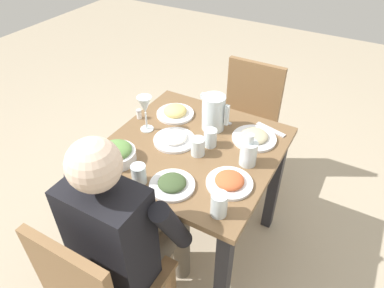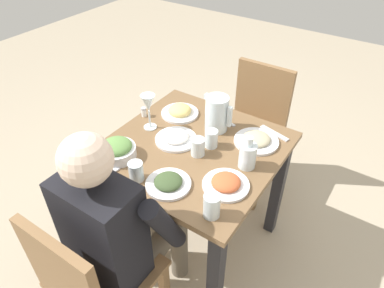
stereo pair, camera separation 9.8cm
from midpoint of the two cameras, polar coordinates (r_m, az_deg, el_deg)
The scene contains 22 objects.
ground_plane at distance 2.28m, azimuth -1.24°, elevation -15.49°, with size 8.00×8.00×0.00m, color tan.
dining_table at distance 1.82m, azimuth -1.50°, elevation -3.95°, with size 0.83×0.83×0.76m.
chair_near at distance 1.59m, azimuth -16.69°, elevation -21.71°, with size 0.40×0.40×0.88m.
chair_far at distance 2.39m, azimuth 7.66°, elevation 3.84°, with size 0.40×0.40×0.88m.
diner_near at distance 1.54m, azimuth -12.46°, elevation -13.58°, with size 0.48×0.53×1.18m.
water_pitcher at distance 1.80m, azimuth 2.00°, elevation 5.11°, with size 0.16×0.12×0.19m.
salad_bowl at distance 1.67m, azimuth -13.89°, elevation -1.53°, with size 0.18×0.18×0.09m.
plate_rice_curry at distance 1.52m, azimuth 4.31°, elevation -6.17°, with size 0.21×0.21×0.05m.
plate_fries at distance 1.95m, azimuth -4.21°, elevation 5.22°, with size 0.21×0.21×0.06m.
plate_beans at distance 1.78m, azimuth 8.59°, elevation 1.11°, with size 0.22×0.22×0.04m.
plate_dolmas at distance 1.52m, azimuth -5.14°, elevation -6.54°, with size 0.20×0.20×0.04m.
plate_yoghurt at distance 1.76m, azimuth -4.49°, elevation 0.85°, with size 0.21×0.21×0.05m.
water_glass_by_pitcher at distance 1.66m, azimuth -0.73°, elevation -0.46°, with size 0.07×0.07×0.09m, color silver.
water_glass_far_left at distance 1.38m, azimuth 2.38°, elevation -9.89°, with size 0.07×0.07×0.11m, color silver.
water_glass_near_right at distance 1.71m, azimuth 1.37°, elevation 0.99°, with size 0.06×0.06×0.09m, color silver.
water_glass_near_left at distance 1.53m, azimuth -10.50°, elevation -4.91°, with size 0.07×0.07×0.09m, color silver.
wine_glass at distance 1.79m, azimuth -9.28°, elevation 6.03°, with size 0.08×0.08×0.20m.
oil_carafe at distance 1.61m, azimuth 7.47°, elevation -1.65°, with size 0.08×0.08×0.16m.
salt_shaker at distance 1.95m, azimuth -10.09°, elevation 4.83°, with size 0.03×0.03×0.05m.
fork_near at distance 1.87m, azimuth 11.27°, elevation 2.30°, with size 0.17×0.03×0.01m, color silver.
knife_near at distance 1.93m, azimuth 2.74°, elevation 4.26°, with size 0.18×0.02×0.01m, color silver.
fork_far at distance 1.67m, azimuth -15.50°, elevation -3.63°, with size 0.17×0.03×0.01m, color silver.
Camera 1 is at (0.66, -1.18, 1.83)m, focal length 32.64 mm.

